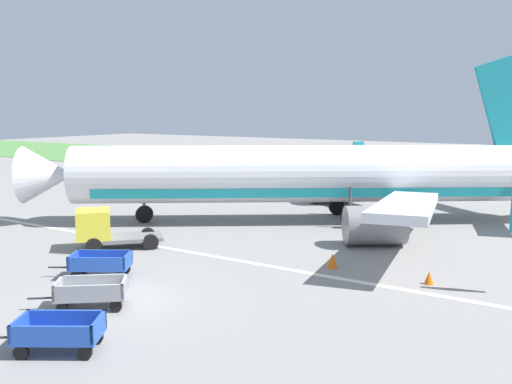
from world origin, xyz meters
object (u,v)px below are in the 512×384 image
(baggage_cart_nearest, at_px, (59,333))
(baggage_cart_second_in_row, at_px, (91,292))
(baggage_cart_third_in_row, at_px, (100,264))
(traffic_cone_mid_apron, at_px, (429,278))
(service_truck_beside_carts, at_px, (103,228))
(airplane, at_px, (321,175))
(traffic_cone_near_plane, at_px, (332,261))

(baggage_cart_nearest, xyz_separation_m, baggage_cart_second_in_row, (-2.13, 3.10, 0.00))
(baggage_cart_second_in_row, bearing_deg, baggage_cart_third_in_row, 133.30)
(baggage_cart_third_in_row, distance_m, traffic_cone_mid_apron, 14.13)
(baggage_cart_nearest, bearing_deg, service_truck_beside_carts, 131.94)
(service_truck_beside_carts, height_order, traffic_cone_mid_apron, service_truck_beside_carts)
(baggage_cart_second_in_row, xyz_separation_m, baggage_cart_third_in_row, (-2.64, 2.80, 0.00))
(airplane, height_order, traffic_cone_mid_apron, airplane)
(airplane, relative_size, service_truck_beside_carts, 7.25)
(baggage_cart_nearest, height_order, traffic_cone_mid_apron, baggage_cart_nearest)
(baggage_cart_nearest, xyz_separation_m, service_truck_beside_carts, (-8.56, 9.53, 0.50))
(service_truck_beside_carts, xyz_separation_m, traffic_cone_near_plane, (11.71, 3.21, -0.76))
(airplane, bearing_deg, traffic_cone_mid_apron, -44.63)
(traffic_cone_mid_apron, bearing_deg, traffic_cone_near_plane, 179.50)
(airplane, relative_size, baggage_cart_second_in_row, 10.18)
(airplane, bearing_deg, baggage_cart_second_in_row, -89.99)
(airplane, relative_size, baggage_cart_third_in_row, 9.62)
(traffic_cone_mid_apron, bearing_deg, service_truck_beside_carts, -168.92)
(baggage_cart_nearest, distance_m, baggage_cart_second_in_row, 3.76)
(baggage_cart_second_in_row, bearing_deg, service_truck_beside_carts, 135.03)
(baggage_cart_second_in_row, bearing_deg, airplane, 90.01)
(service_truck_beside_carts, distance_m, traffic_cone_mid_apron, 16.51)
(airplane, xyz_separation_m, baggage_cart_second_in_row, (0.00, -19.22, -2.45))
(baggage_cart_nearest, relative_size, service_truck_beside_carts, 0.75)
(airplane, distance_m, service_truck_beside_carts, 14.45)
(airplane, height_order, baggage_cart_second_in_row, airplane)
(baggage_cart_second_in_row, bearing_deg, baggage_cart_nearest, -55.54)
(service_truck_beside_carts, bearing_deg, traffic_cone_near_plane, 15.32)
(baggage_cart_third_in_row, distance_m, service_truck_beside_carts, 5.27)
(baggage_cart_nearest, height_order, traffic_cone_near_plane, baggage_cart_nearest)
(baggage_cart_second_in_row, height_order, service_truck_beside_carts, service_truck_beside_carts)
(airplane, bearing_deg, baggage_cart_nearest, -84.55)
(traffic_cone_mid_apron, bearing_deg, baggage_cart_third_in_row, -151.25)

